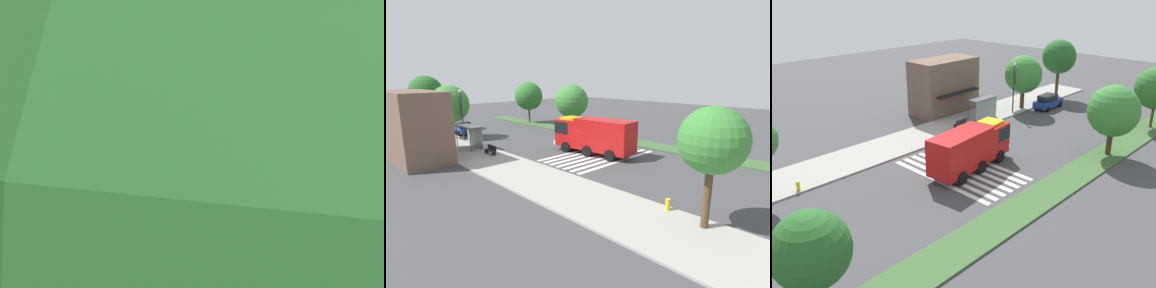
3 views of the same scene
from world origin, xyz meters
The scene contains 16 objects.
ground_plane centered at (0.00, 0.00, 0.00)m, with size 120.00×120.00×0.00m, color #424244.
sidewalk centered at (0.00, 8.73, 0.07)m, with size 60.00×5.31×0.14m, color #9E9B93.
median_strip centered at (0.00, -7.57, 0.07)m, with size 60.00×3.00×0.14m, color #3D6033.
crosswalk centered at (-2.46, 0.00, 0.01)m, with size 5.85×10.92×0.01m.
fire_truck centered at (-1.41, -0.25, 2.06)m, with size 8.99×3.52×3.65m.
parked_car_mid centered at (18.51, 4.87, 0.90)m, with size 4.53×2.10×1.76m.
bus_stop_shelter centered at (9.23, 7.60, 1.89)m, with size 3.50×1.40×2.46m.
bench_near_shelter centered at (5.23, 7.59, 0.59)m, with size 1.60×0.50×0.90m.
street_lamp centered at (13.47, 6.67, 3.75)m, with size 0.36×0.36×6.12m.
storefront_building centered at (8.42, 13.43, 3.26)m, with size 8.24×4.92×6.51m.
sidewalk_tree_far_west centered at (-16.20, 7.07, 4.74)m, with size 3.38×3.38×6.34m.
sidewalk_tree_west centered at (15.90, 7.07, 4.41)m, with size 4.65×4.65×6.62m.
sidewalk_tree_center centered at (24.02, 7.07, 5.57)m, with size 4.58×4.58×7.75m.
median_tree_west centered at (9.38, -7.57, 4.30)m, with size 4.67×4.67×6.51m.
median_tree_center centered at (19.81, -7.57, 4.52)m, with size 4.60×4.60×6.68m.
fire_hydrant centered at (-13.81, 6.57, 0.49)m, with size 0.28×0.28×0.70m, color gold.
Camera 2 is at (-21.77, 21.80, 7.88)m, focal length 28.00 mm.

